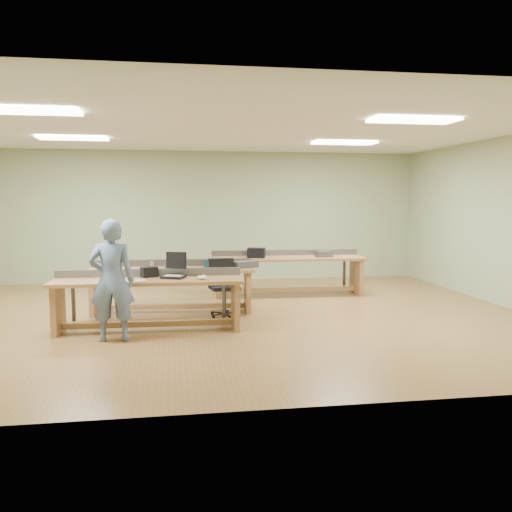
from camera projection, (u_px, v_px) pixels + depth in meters
name	position (u px, v px, depth m)	size (l,w,h in m)	color
floor	(223.00, 316.00, 8.81)	(10.00, 10.00, 0.00)	brown
ceiling	(222.00, 128.00, 8.50)	(10.00, 10.00, 0.00)	silver
wall_back	(206.00, 216.00, 12.58)	(10.00, 0.04, 3.00)	#90A079
wall_front	(266.00, 244.00, 4.72)	(10.00, 0.04, 3.00)	#90A079
wall_right	(508.00, 222.00, 9.43)	(0.04, 8.00, 3.00)	#90A079
fluor_panels	(222.00, 130.00, 8.50)	(6.20, 3.50, 0.03)	white
workbench_front	(148.00, 292.00, 7.81)	(2.73, 0.80, 0.86)	#A17844
workbench_mid	(172.00, 280.00, 9.07)	(2.77, 0.89, 0.86)	#A17844
workbench_back	(288.00, 266.00, 10.82)	(3.04, 0.93, 0.86)	#A17844
person	(112.00, 280.00, 7.19)	(0.60, 0.39, 1.64)	slate
laptop_base	(173.00, 277.00, 7.86)	(0.32, 0.26, 0.03)	black
laptop_screen	(176.00, 260.00, 7.96)	(0.32, 0.02, 0.25)	black
keyboard	(128.00, 281.00, 7.46)	(0.46, 0.15, 0.03)	silver
trackball_mouse	(202.00, 277.00, 7.74)	(0.13, 0.16, 0.07)	white
camera_bag	(149.00, 272.00, 7.96)	(0.22, 0.14, 0.15)	black
task_chair	(224.00, 295.00, 8.79)	(0.57, 0.57, 0.93)	black
parts_bin_teal	(218.00, 263.00, 9.13)	(0.41, 0.31, 0.14)	#122F3C
parts_bin_grey	(245.00, 264.00, 9.11)	(0.40, 0.26, 0.11)	#373639
mug	(167.00, 266.00, 8.97)	(0.12, 0.12, 0.09)	#373639
drinks_can	(152.00, 264.00, 9.06)	(0.06, 0.06, 0.11)	#BCBCC1
storage_box_back	(256.00, 253.00, 10.63)	(0.34, 0.24, 0.19)	black
tray_back	(324.00, 254.00, 10.77)	(0.30, 0.22, 0.12)	#373639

